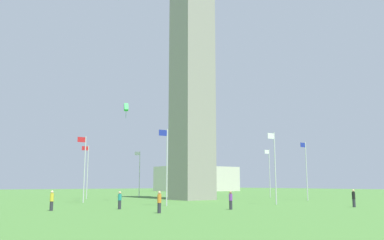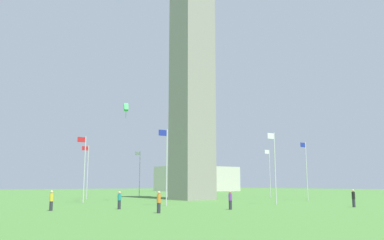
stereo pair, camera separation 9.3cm
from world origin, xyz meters
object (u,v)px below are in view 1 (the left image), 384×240
object	(u,v)px
kite_green_box	(126,107)
flagpole_e	(275,165)
person_orange_shirt	(159,202)
person_black_shirt	(354,198)
person_yellow_shirt	(52,201)
flagpole_ne	(167,163)
flagpole_s	(269,171)
person_teal_shirt	(120,200)
flagpole_w	(139,172)
flagpole_se	(306,168)
person_purple_shirt	(231,200)
distant_building	(197,179)
flagpole_n	(84,166)
flagpole_nw	(87,169)
obelisk_monument	(192,47)
flagpole_sw	(206,172)

from	to	relation	value
kite_green_box	flagpole_e	bearing A→B (deg)	121.29
person_orange_shirt	person_black_shirt	xyz separation A→B (m)	(-20.04, 4.33, 0.01)
person_yellow_shirt	flagpole_ne	bearing A→B (deg)	1.44
flagpole_ne	flagpole_s	distance (m)	30.25
flagpole_ne	person_yellow_shirt	xyz separation A→B (m)	(12.11, 0.69, -3.63)
person_yellow_shirt	person_teal_shirt	world-z (taller)	person_yellow_shirt
flagpole_w	person_orange_shirt	bearing A→B (deg)	64.35
flagpole_se	flagpole_s	xyz separation A→B (m)	(-4.80, -11.58, 0.00)
person_purple_shirt	kite_green_box	world-z (taller)	kite_green_box
distant_building	flagpole_n	bearing A→B (deg)	43.83
flagpole_ne	flagpole_nw	distance (m)	23.15
flagpole_w	person_black_shirt	distance (m)	41.05
obelisk_monument	person_black_shirt	xyz separation A→B (m)	(-2.46, 24.44, -22.52)
flagpole_n	flagpole_e	world-z (taller)	same
person_purple_shirt	person_teal_shirt	xyz separation A→B (m)	(7.96, -6.37, -0.01)
flagpole_ne	flagpole_se	world-z (taller)	same
obelisk_monument	person_black_shirt	distance (m)	33.32
flagpole_s	flagpole_ne	bearing A→B (deg)	22.50
flagpole_n	person_yellow_shirt	world-z (taller)	flagpole_n
flagpole_s	flagpole_nw	bearing A→B (deg)	-22.50
obelisk_monument	person_purple_shirt	xyz separation A→B (m)	(10.05, 20.11, -22.57)
flagpole_sw	person_black_shirt	size ratio (longest dim) A/B	4.69
flagpole_s	person_purple_shirt	size ratio (longest dim) A/B	4.99
flagpole_e	flagpole_se	xyz separation A→B (m)	(-11.58, -4.80, 0.00)
flagpole_n	flagpole_w	world-z (taller)	same
flagpole_sw	person_teal_shirt	distance (m)	39.07
flagpole_sw	flagpole_ne	bearing A→B (deg)	45.00
flagpole_w	flagpole_nw	bearing A→B (deg)	22.50
kite_green_box	distant_building	world-z (taller)	kite_green_box
person_purple_shirt	person_black_shirt	distance (m)	13.24
flagpole_n	flagpole_sw	size ratio (longest dim) A/B	1.00
flagpole_n	flagpole_ne	world-z (taller)	same
obelisk_monument	person_purple_shirt	size ratio (longest dim) A/B	28.52
flagpole_n	person_teal_shirt	world-z (taller)	flagpole_n
person_black_shirt	distant_building	world-z (taller)	distant_building
flagpole_se	person_teal_shirt	bearing A→B (deg)	4.19
flagpole_e	flagpole_ne	bearing A→B (deg)	-22.50
flagpole_sw	flagpole_nw	world-z (taller)	same
flagpole_sw	person_black_shirt	xyz separation A→B (m)	(9.06, 36.02, -3.62)
flagpole_se	person_black_shirt	size ratio (longest dim) A/B	4.69
person_purple_shirt	person_black_shirt	bearing A→B (deg)	-105.44
obelisk_monument	person_black_shirt	world-z (taller)	obelisk_monument
person_black_shirt	flagpole_s	bearing A→B (deg)	-40.59
flagpole_e	kite_green_box	size ratio (longest dim) A/B	4.00
flagpole_e	kite_green_box	distance (m)	21.78
flagpole_nw	person_yellow_shirt	world-z (taller)	flagpole_nw
flagpole_n	flagpole_ne	size ratio (longest dim) A/B	1.00
flagpole_w	person_orange_shirt	size ratio (longest dim) A/B	4.75
flagpole_e	flagpole_sw	xyz separation A→B (m)	(-11.58, -27.95, 0.00)
distant_building	obelisk_monument	bearing A→B (deg)	53.18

